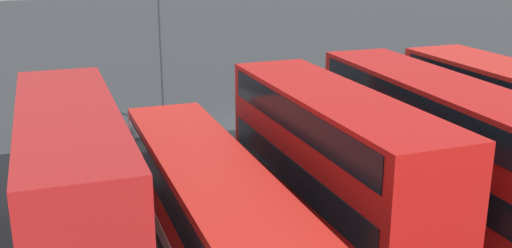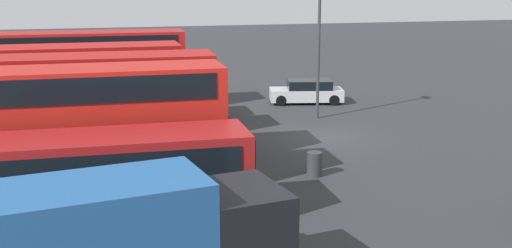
{
  "view_description": "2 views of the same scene",
  "coord_description": "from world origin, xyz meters",
  "px_view_note": "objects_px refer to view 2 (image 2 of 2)",
  "views": [
    {
      "loc": [
        10.05,
        26.76,
        8.83
      ],
      "look_at": [
        1.09,
        3.41,
        1.18
      ],
      "focal_mm": 43.13,
      "sensor_mm": 36.0,
      "label": 1
    },
    {
      "loc": [
        -28.11,
        10.54,
        7.67
      ],
      "look_at": [
        -1.47,
        3.74,
        1.21
      ],
      "focal_mm": 44.6,
      "sensor_mm": 36.0,
      "label": 2
    }
  ],
  "objects_px": {
    "bus_double_decker_third": "(73,108)",
    "bus_single_deck_fifth": "(81,94)",
    "bus_double_decker_second": "(80,127)",
    "car_hatchback_silver": "(307,92)",
    "box_truck_blue": "(123,242)",
    "waste_bin_yellow": "(315,164)",
    "bus_single_deck_near_end": "(64,180)",
    "bus_double_decker_sixth": "(91,69)",
    "lamp_post_tall": "(319,37)",
    "bus_double_decker_fourth": "(70,92)"
  },
  "relations": [
    {
      "from": "bus_double_decker_third",
      "to": "bus_single_deck_fifth",
      "type": "xyz_separation_m",
      "value": [
        7.56,
        -0.17,
        -0.83
      ]
    },
    {
      "from": "bus_double_decker_second",
      "to": "bus_single_deck_fifth",
      "type": "relative_size",
      "value": 0.86
    },
    {
      "from": "car_hatchback_silver",
      "to": "bus_double_decker_third",
      "type": "bearing_deg",
      "value": 127.05
    },
    {
      "from": "box_truck_blue",
      "to": "waste_bin_yellow",
      "type": "height_order",
      "value": "box_truck_blue"
    },
    {
      "from": "waste_bin_yellow",
      "to": "bus_single_deck_fifth",
      "type": "bearing_deg",
      "value": 38.36
    },
    {
      "from": "bus_double_decker_third",
      "to": "car_hatchback_silver",
      "type": "distance_m",
      "value": 16.98
    },
    {
      "from": "bus_single_deck_near_end",
      "to": "bus_double_decker_sixth",
      "type": "relative_size",
      "value": 1.07
    },
    {
      "from": "bus_single_deck_near_end",
      "to": "car_hatchback_silver",
      "type": "relative_size",
      "value": 2.44
    },
    {
      "from": "bus_double_decker_second",
      "to": "box_truck_blue",
      "type": "relative_size",
      "value": 1.32
    },
    {
      "from": "bus_single_deck_fifth",
      "to": "car_hatchback_silver",
      "type": "height_order",
      "value": "bus_single_deck_fifth"
    },
    {
      "from": "bus_double_decker_second",
      "to": "bus_double_decker_sixth",
      "type": "distance_m",
      "value": 14.7
    },
    {
      "from": "box_truck_blue",
      "to": "car_hatchback_silver",
      "type": "xyz_separation_m",
      "value": [
        22.45,
        -12.12,
        -1.01
      ]
    },
    {
      "from": "box_truck_blue",
      "to": "lamp_post_tall",
      "type": "xyz_separation_m",
      "value": [
        18.26,
        -11.29,
        2.72
      ]
    },
    {
      "from": "waste_bin_yellow",
      "to": "car_hatchback_silver",
      "type": "bearing_deg",
      "value": -17.65
    },
    {
      "from": "bus_single_deck_near_end",
      "to": "bus_double_decker_sixth",
      "type": "distance_m",
      "value": 18.13
    },
    {
      "from": "bus_single_deck_fifth",
      "to": "waste_bin_yellow",
      "type": "bearing_deg",
      "value": -141.64
    },
    {
      "from": "car_hatchback_silver",
      "to": "waste_bin_yellow",
      "type": "distance_m",
      "value": 14.55
    },
    {
      "from": "bus_double_decker_fourth",
      "to": "lamp_post_tall",
      "type": "relative_size",
      "value": 1.36
    },
    {
      "from": "bus_double_decker_fourth",
      "to": "bus_double_decker_sixth",
      "type": "height_order",
      "value": "same"
    },
    {
      "from": "waste_bin_yellow",
      "to": "lamp_post_tall",
      "type": "bearing_deg",
      "value": -20.29
    },
    {
      "from": "box_truck_blue",
      "to": "car_hatchback_silver",
      "type": "bearing_deg",
      "value": -28.36
    },
    {
      "from": "box_truck_blue",
      "to": "lamp_post_tall",
      "type": "relative_size",
      "value": 1.04
    },
    {
      "from": "bus_double_decker_third",
      "to": "waste_bin_yellow",
      "type": "xyz_separation_m",
      "value": [
        -3.69,
        -9.07,
        -1.97
      ]
    },
    {
      "from": "bus_double_decker_sixth",
      "to": "car_hatchback_silver",
      "type": "height_order",
      "value": "bus_double_decker_sixth"
    },
    {
      "from": "bus_double_decker_second",
      "to": "bus_single_deck_near_end",
      "type": "bearing_deg",
      "value": 172.18
    },
    {
      "from": "bus_double_decker_third",
      "to": "bus_double_decker_fourth",
      "type": "distance_m",
      "value": 3.83
    },
    {
      "from": "lamp_post_tall",
      "to": "bus_single_deck_fifth",
      "type": "bearing_deg",
      "value": 82.83
    },
    {
      "from": "bus_single_deck_near_end",
      "to": "bus_double_decker_second",
      "type": "xyz_separation_m",
      "value": [
        3.39,
        -0.47,
        0.82
      ]
    },
    {
      "from": "car_hatchback_silver",
      "to": "waste_bin_yellow",
      "type": "height_order",
      "value": "car_hatchback_silver"
    },
    {
      "from": "bus_double_decker_second",
      "to": "waste_bin_yellow",
      "type": "relative_size",
      "value": 10.82
    },
    {
      "from": "waste_bin_yellow",
      "to": "bus_double_decker_fourth",
      "type": "bearing_deg",
      "value": 51.01
    },
    {
      "from": "bus_double_decker_third",
      "to": "car_hatchback_silver",
      "type": "relative_size",
      "value": 2.48
    },
    {
      "from": "bus_single_deck_near_end",
      "to": "box_truck_blue",
      "type": "xyz_separation_m",
      "value": [
        -5.29,
        -1.5,
        0.08
      ]
    },
    {
      "from": "bus_double_decker_second",
      "to": "lamp_post_tall",
      "type": "height_order",
      "value": "lamp_post_tall"
    },
    {
      "from": "bus_single_deck_fifth",
      "to": "lamp_post_tall",
      "type": "bearing_deg",
      "value": -97.17
    },
    {
      "from": "lamp_post_tall",
      "to": "bus_single_deck_near_end",
      "type": "bearing_deg",
      "value": 135.41
    },
    {
      "from": "bus_double_decker_second",
      "to": "bus_double_decker_sixth",
      "type": "relative_size",
      "value": 0.96
    },
    {
      "from": "waste_bin_yellow",
      "to": "bus_single_deck_near_end",
      "type": "bearing_deg",
      "value": 109.68
    },
    {
      "from": "car_hatchback_silver",
      "to": "waste_bin_yellow",
      "type": "bearing_deg",
      "value": 162.35
    },
    {
      "from": "bus_single_deck_fifth",
      "to": "car_hatchback_silver",
      "type": "distance_m",
      "value": 13.6
    },
    {
      "from": "bus_double_decker_third",
      "to": "waste_bin_yellow",
      "type": "relative_size",
      "value": 12.23
    },
    {
      "from": "bus_single_deck_fifth",
      "to": "waste_bin_yellow",
      "type": "xyz_separation_m",
      "value": [
        -11.25,
        -8.9,
        -1.15
      ]
    },
    {
      "from": "bus_single_deck_near_end",
      "to": "bus_single_deck_fifth",
      "type": "height_order",
      "value": "same"
    },
    {
      "from": "bus_single_deck_fifth",
      "to": "waste_bin_yellow",
      "type": "distance_m",
      "value": 14.39
    },
    {
      "from": "box_truck_blue",
      "to": "bus_double_decker_fourth",
      "type": "bearing_deg",
      "value": 5.59
    },
    {
      "from": "bus_double_decker_third",
      "to": "bus_double_decker_sixth",
      "type": "distance_m",
      "value": 11.13
    },
    {
      "from": "car_hatchback_silver",
      "to": "bus_double_decker_sixth",
      "type": "bearing_deg",
      "value": 85.85
    },
    {
      "from": "bus_double_decker_third",
      "to": "lamp_post_tall",
      "type": "distance_m",
      "value": 14.13
    },
    {
      "from": "bus_double_decker_second",
      "to": "car_hatchback_silver",
      "type": "height_order",
      "value": "bus_double_decker_second"
    },
    {
      "from": "box_truck_blue",
      "to": "car_hatchback_silver",
      "type": "relative_size",
      "value": 1.67
    }
  ]
}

